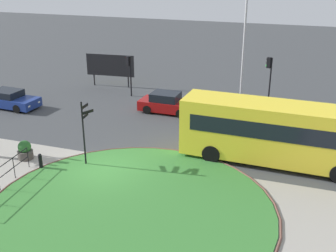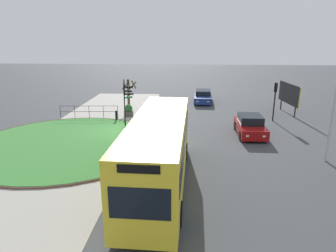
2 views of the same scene
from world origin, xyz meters
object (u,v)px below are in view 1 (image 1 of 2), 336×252
Objects in this scene: bus_yellow at (278,133)px; planter_near_signpost at (25,151)px; car_near_lane at (9,99)px; lamppost_tall at (244,47)px; bollard_foreground at (40,161)px; traffic_light_near at (269,71)px; traffic_light_far at (129,67)px; billboard_left at (110,66)px; car_far_lane at (167,103)px; signpost_directional at (84,127)px.

planter_near_signpost is (-13.15, -4.00, -1.30)m from bus_yellow.
lamppost_tall is at bearing 24.22° from car_near_lane.
car_near_lane reaches higher than bollard_foreground.
traffic_light_near is 0.46× the size of lamppost_tall.
traffic_light_far reaches higher than billboard_left.
traffic_light_near is 1.17× the size of traffic_light_far.
traffic_light_near reaches higher than billboard_left.
car_near_lane is (-19.90, 3.05, -1.17)m from bus_yellow.
billboard_left reaches higher than bollard_foreground.
bus_yellow reaches higher than car_near_lane.
car_far_lane is (3.31, 10.71, 0.22)m from bollard_foreground.
car_far_lane is 8.52m from billboard_left.
car_near_lane is at bearing -126.67° from billboard_left.
planter_near_signpost is at bearing -125.63° from lamppost_tall.
traffic_light_near is 3.54× the size of planter_near_signpost.
signpost_directional is at bearing 118.67° from traffic_light_far.
signpost_directional is 3.96m from planter_near_signpost.
traffic_light_far is at bearing -42.38° from billboard_left.
car_far_lane is 0.49× the size of lamppost_tall.
bus_yellow is 13.81m from planter_near_signpost.
planter_near_signpost is at bearing 153.52° from bollard_foreground.
signpost_directional is 10.21m from bus_yellow.
car_far_lane is at bearing -143.98° from lamppost_tall.
traffic_light_near is (18.32, 6.23, 2.18)m from car_near_lane.
lamppost_tall is at bearing 60.38° from bollard_foreground.
traffic_light_near is at bearing 57.86° from signpost_directional.
billboard_left is 14.97m from planter_near_signpost.
bus_yellow is (9.60, 3.48, -0.35)m from signpost_directional.
billboard_left is at bearing 61.82° from car_near_lane.
car_far_lane reaches higher than car_near_lane.
planter_near_signpost is at bearing -43.20° from car_near_lane.
billboard_left is (-13.64, 1.49, -0.96)m from traffic_light_near.
car_near_lane is 9.49m from traffic_light_far.
car_near_lane is 17.94m from lamppost_tall.
signpost_directional is at bearing -97.31° from car_far_lane.
billboard_left is at bearing 145.66° from car_far_lane.
car_far_lane is 11.06m from planter_near_signpost.
traffic_light_near is at bearing 48.94° from planter_near_signpost.
billboard_left is at bearing 111.56° from signpost_directional.
bollard_foreground is at bearing -40.26° from car_near_lane.
signpost_directional is 14.39m from lamppost_tall.
bollard_foreground is 1.73m from planter_near_signpost.
signpost_directional is at bearing -29.30° from car_near_lane.
car_near_lane is 0.56× the size of lamppost_tall.
traffic_light_far is (-2.91, 12.20, 0.26)m from signpost_directional.
signpost_directional is 15.32m from billboard_left.
bollard_foreground is 0.11× the size of lamppost_tall.
car_far_lane is at bearing 82.14° from signpost_directional.
planter_near_signpost is (-0.65, -12.72, -1.91)m from traffic_light_far.
planter_near_signpost is at bearing 102.35° from traffic_light_far.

